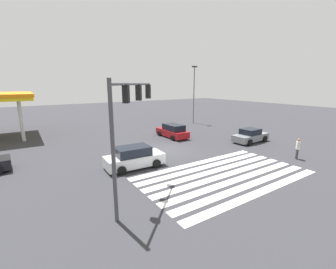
% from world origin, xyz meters
% --- Properties ---
extents(ground_plane, '(114.21, 114.21, 0.00)m').
position_xyz_m(ground_plane, '(0.00, 0.00, 0.00)').
color(ground_plane, '#333338').
extents(crosswalk_markings, '(11.68, 6.30, 0.01)m').
position_xyz_m(crosswalk_markings, '(0.00, -7.10, 0.00)').
color(crosswalk_markings, silver).
rests_on(crosswalk_markings, ground_plane).
extents(traffic_signal_mast, '(4.09, 4.09, 6.36)m').
position_xyz_m(traffic_signal_mast, '(-6.70, -6.70, 4.69)').
color(traffic_signal_mast, '#47474C').
rests_on(traffic_signal_mast, ground_plane).
extents(car_1, '(4.42, 2.22, 1.61)m').
position_xyz_m(car_1, '(-4.52, -2.31, 0.76)').
color(car_1, silver).
rests_on(car_1, ground_plane).
extents(car_2, '(2.08, 4.47, 1.57)m').
position_xyz_m(car_2, '(3.31, 4.09, 0.74)').
color(car_2, maroon).
rests_on(car_2, ground_plane).
extents(car_3, '(4.34, 2.09, 1.46)m').
position_xyz_m(car_3, '(9.10, -2.25, 0.67)').
color(car_3, gray).
rests_on(car_3, ground_plane).
extents(pedestrian, '(0.41, 0.41, 1.75)m').
position_xyz_m(pedestrian, '(7.59, -7.97, 0.98)').
color(pedestrian, '#38383D').
rests_on(pedestrian, ground_plane).
extents(street_light_pole_a, '(0.80, 0.36, 8.74)m').
position_xyz_m(street_light_pole_a, '(11.54, 10.33, 5.18)').
color(street_light_pole_a, slate).
rests_on(street_light_pole_a, ground_plane).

